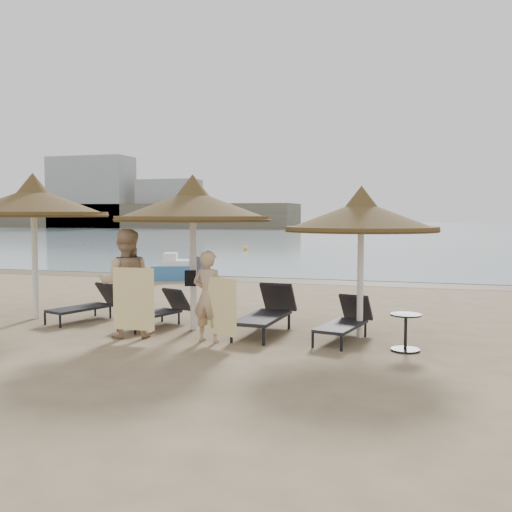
{
  "coord_description": "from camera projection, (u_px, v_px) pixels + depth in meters",
  "views": [
    {
      "loc": [
        4.08,
        -10.03,
        2.35
      ],
      "look_at": [
        0.84,
        1.2,
        1.48
      ],
      "focal_mm": 40.0,
      "sensor_mm": 36.0,
      "label": 1
    }
  ],
  "objects": [
    {
      "name": "far_shore",
      "position": [
        233.0,
        210.0,
        92.21
      ],
      "size": [
        150.0,
        54.8,
        12.0
      ],
      "color": "brown",
      "rests_on": "ground"
    },
    {
      "name": "palapa_right",
      "position": [
        361.0,
        217.0,
        10.68
      ],
      "size": [
        2.9,
        2.9,
        2.88
      ],
      "rotation": [
        0.0,
        0.0,
        0.4
      ],
      "color": "white",
      "rests_on": "ground"
    },
    {
      "name": "palapa_center",
      "position": [
        193.0,
        206.0,
        11.41
      ],
      "size": [
        3.17,
        3.17,
        3.14
      ],
      "rotation": [
        0.0,
        0.0,
        0.32
      ],
      "color": "white",
      "rests_on": "ground"
    },
    {
      "name": "person_left",
      "position": [
        125.0,
        275.0,
        10.82
      ],
      "size": [
        1.29,
        1.07,
        2.39
      ],
      "primitive_type": "imported",
      "rotation": [
        0.0,
        0.0,
        3.52
      ],
      "color": "tan",
      "rests_on": "ground"
    },
    {
      "name": "towel_left",
      "position": [
        134.0,
        299.0,
        10.41
      ],
      "size": [
        0.82,
        0.05,
        1.15
      ],
      "rotation": [
        0.0,
        0.0,
        0.03
      ],
      "color": "yellow",
      "rests_on": "ground"
    },
    {
      "name": "lounger_far_right",
      "position": [
        346.0,
        320.0,
        10.67
      ],
      "size": [
        0.95,
        1.84,
        0.79
      ],
      "rotation": [
        0.0,
        0.0,
        -0.22
      ],
      "color": "black",
      "rests_on": "ground"
    },
    {
      "name": "bag_dark",
      "position": [
        190.0,
        278.0,
        11.36
      ],
      "size": [
        0.23,
        0.14,
        0.31
      ],
      "rotation": [
        0.0,
        0.0,
        0.32
      ],
      "color": "black",
      "rests_on": "ground"
    },
    {
      "name": "bag_patterned",
      "position": [
        197.0,
        266.0,
        11.67
      ],
      "size": [
        0.32,
        0.2,
        0.39
      ],
      "rotation": [
        0.0,
        0.0,
        -0.35
      ],
      "color": "silver",
      "rests_on": "ground"
    },
    {
      "name": "lounger_far_left",
      "position": [
        89.0,
        304.0,
        12.63
      ],
      "size": [
        1.12,
        1.83,
        0.78
      ],
      "rotation": [
        0.0,
        0.0,
        -0.34
      ],
      "color": "black",
      "rests_on": "ground"
    },
    {
      "name": "ground",
      "position": [
        197.0,
        337.0,
        10.91
      ],
      "size": [
        160.0,
        160.0,
        0.0
      ],
      "primitive_type": "plane",
      "color": "#907958",
      "rests_on": "ground"
    },
    {
      "name": "side_table",
      "position": [
        406.0,
        333.0,
        9.75
      ],
      "size": [
        0.53,
        0.53,
        0.64
      ],
      "rotation": [
        0.0,
        0.0,
        0.01
      ],
      "color": "black",
      "rests_on": "ground"
    },
    {
      "name": "person_right",
      "position": [
        208.0,
        289.0,
        10.39
      ],
      "size": [
        0.97,
        0.7,
        1.96
      ],
      "primitive_type": "imported",
      "rotation": [
        0.0,
        0.0,
        3.0
      ],
      "color": "tan",
      "rests_on": "ground"
    },
    {
      "name": "lounger_near_right",
      "position": [
        268.0,
        311.0,
        11.28
      ],
      "size": [
        0.83,
        2.12,
        0.93
      ],
      "rotation": [
        0.0,
        0.0,
        -0.07
      ],
      "color": "black",
      "rests_on": "ground"
    },
    {
      "name": "pedal_boat",
      "position": [
        180.0,
        269.0,
        20.58
      ],
      "size": [
        2.31,
        1.8,
        0.95
      ],
      "rotation": [
        0.0,
        0.0,
        0.33
      ],
      "color": "#3471B4",
      "rests_on": "ground"
    },
    {
      "name": "wet_sand_strip",
      "position": [
        298.0,
        281.0,
        19.92
      ],
      "size": [
        200.0,
        1.6,
        0.01
      ],
      "primitive_type": "cube",
      "color": "brown",
      "rests_on": "ground"
    },
    {
      "name": "lounger_near_left",
      "position": [
        159.0,
        310.0,
        11.95
      ],
      "size": [
        1.06,
        1.74,
        0.74
      ],
      "rotation": [
        0.0,
        0.0,
        -0.33
      ],
      "color": "black",
      "rests_on": "ground"
    },
    {
      "name": "buoy_left",
      "position": [
        246.0,
        248.0,
        36.28
      ],
      "size": [
        0.31,
        0.31,
        0.31
      ],
      "primitive_type": "sphere",
      "color": "yellow",
      "rests_on": "ground"
    },
    {
      "name": "sea",
      "position": [
        393.0,
        229.0,
        87.57
      ],
      "size": [
        200.0,
        140.0,
        0.03
      ],
      "primitive_type": "cube",
      "color": "gray",
      "rests_on": "ground"
    },
    {
      "name": "towel_right",
      "position": [
        222.0,
        307.0,
        10.07
      ],
      "size": [
        0.66,
        0.35,
        1.02
      ],
      "rotation": [
        0.0,
        0.0,
        -0.47
      ],
      "color": "yellow",
      "rests_on": "ground"
    },
    {
      "name": "palapa_left",
      "position": [
        33.0,
        203.0,
        12.64
      ],
      "size": [
        3.29,
        3.29,
        3.26
      ],
      "rotation": [
        0.0,
        0.0,
        0.41
      ],
      "color": "white",
      "rests_on": "ground"
    }
  ]
}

